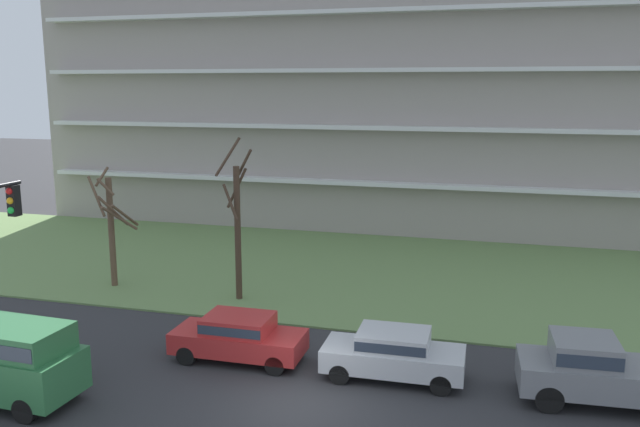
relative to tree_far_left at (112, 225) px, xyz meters
The scene contains 8 objects.
ground 14.62m from the tree_far_left, 36.51° to the right, with size 160.00×160.00×0.00m, color #2D2D30.
grass_lawn_strip 13.07m from the tree_far_left, 25.44° to the left, with size 80.00×16.00×0.08m, color #66844C.
apartment_building 23.08m from the tree_far_left, 58.42° to the left, with size 49.64×11.47×19.89m.
tree_far_left is the anchor object (origin of this frame).
tree_left 6.14m from the tree_far_left, ahead, with size 1.53×1.49×6.93m.
pickup_gray_near_left 20.95m from the tree_far_left, 16.82° to the right, with size 5.51×2.32×1.95m.
sedan_silver_center_left 15.18m from the tree_far_left, 23.60° to the right, with size 4.44×1.90×1.57m.
sedan_red_center_right 10.68m from the tree_far_left, 35.06° to the right, with size 4.42×1.85×1.57m.
Camera 1 is at (5.28, -16.76, 9.06)m, focal length 36.98 mm.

